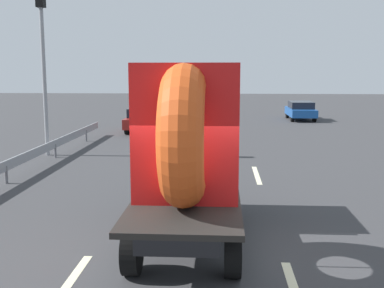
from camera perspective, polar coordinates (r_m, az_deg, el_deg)
ground_plane at (r=9.33m, az=0.38°, el=-12.87°), size 120.00×120.00×0.00m
flatbed_truck at (r=9.87m, az=-0.23°, el=-1.30°), size 2.02×5.34×3.57m
distant_sedan at (r=26.92m, az=-5.63°, el=3.03°), size 1.77×4.12×1.34m
traffic_light at (r=20.04m, az=-17.35°, el=10.96°), size 0.42×0.36×6.73m
guardrail at (r=17.59m, az=-18.38°, el=-1.13°), size 0.10×17.38×0.71m
lane_dash_left_near at (r=8.47m, az=-14.22°, el=-15.46°), size 0.16×2.07×0.01m
lane_dash_left_far at (r=16.07m, az=-5.36°, el=-3.55°), size 0.16×2.39×0.01m
lane_dash_right_far at (r=15.97m, az=7.72°, el=-3.67°), size 0.16×2.70×0.01m
oncoming_car at (r=33.79m, az=12.83°, el=3.97°), size 1.67×3.89×1.27m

